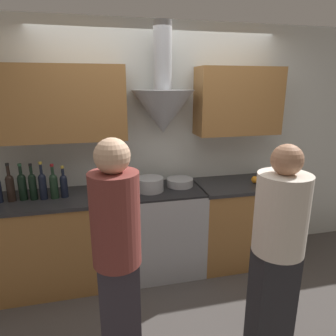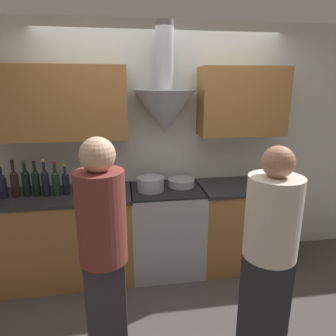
{
  "view_description": "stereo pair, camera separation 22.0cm",
  "coord_description": "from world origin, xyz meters",
  "px_view_note": "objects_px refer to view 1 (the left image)",
  "views": [
    {
      "loc": [
        -0.64,
        -2.53,
        1.97
      ],
      "look_at": [
        0.0,
        0.22,
        1.18
      ],
      "focal_mm": 32.0,
      "sensor_mm": 36.0,
      "label": 1
    },
    {
      "loc": [
        -0.43,
        -2.57,
        1.97
      ],
      "look_at": [
        0.0,
        0.22,
        1.18
      ],
      "focal_mm": 32.0,
      "sensor_mm": 36.0,
      "label": 2
    }
  ],
  "objects_px": {
    "wine_bottle_2": "(10,186)",
    "stock_pot": "(150,184)",
    "wine_bottle_5": "(43,185)",
    "person_foreground_left": "(117,255)",
    "wine_bottle_4": "(33,185)",
    "saucepan": "(269,180)",
    "stove_range": "(166,229)",
    "orange_fruit": "(255,180)",
    "wine_bottle_3": "(22,185)",
    "wine_bottle_7": "(64,185)",
    "person_foreground_right": "(278,246)",
    "wine_bottle_6": "(54,185)",
    "mixing_bowl": "(180,182)"
  },
  "relations": [
    {
      "from": "stock_pot",
      "to": "mixing_bowl",
      "type": "relative_size",
      "value": 0.96
    },
    {
      "from": "wine_bottle_7",
      "to": "saucepan",
      "type": "relative_size",
      "value": 2.12
    },
    {
      "from": "wine_bottle_4",
      "to": "wine_bottle_5",
      "type": "xyz_separation_m",
      "value": [
        0.09,
        -0.01,
        0.0
      ]
    },
    {
      "from": "wine_bottle_6",
      "to": "saucepan",
      "type": "bearing_deg",
      "value": -1.63
    },
    {
      "from": "wine_bottle_7",
      "to": "saucepan",
      "type": "height_order",
      "value": "wine_bottle_7"
    },
    {
      "from": "wine_bottle_4",
      "to": "wine_bottle_6",
      "type": "bearing_deg",
      "value": -3.59
    },
    {
      "from": "wine_bottle_2",
      "to": "stock_pot",
      "type": "xyz_separation_m",
      "value": [
        1.29,
        -0.02,
        -0.07
      ]
    },
    {
      "from": "wine_bottle_3",
      "to": "wine_bottle_6",
      "type": "bearing_deg",
      "value": -5.64
    },
    {
      "from": "wine_bottle_3",
      "to": "stock_pot",
      "type": "distance_m",
      "value": 1.2
    },
    {
      "from": "wine_bottle_2",
      "to": "wine_bottle_3",
      "type": "distance_m",
      "value": 0.1
    },
    {
      "from": "orange_fruit",
      "to": "person_foreground_left",
      "type": "distance_m",
      "value": 1.93
    },
    {
      "from": "wine_bottle_5",
      "to": "wine_bottle_7",
      "type": "height_order",
      "value": "wine_bottle_5"
    },
    {
      "from": "saucepan",
      "to": "person_foreground_right",
      "type": "relative_size",
      "value": 0.09
    },
    {
      "from": "saucepan",
      "to": "stove_range",
      "type": "bearing_deg",
      "value": 175.79
    },
    {
      "from": "wine_bottle_3",
      "to": "wine_bottle_7",
      "type": "distance_m",
      "value": 0.37
    },
    {
      "from": "wine_bottle_6",
      "to": "wine_bottle_7",
      "type": "distance_m",
      "value": 0.09
    },
    {
      "from": "wine_bottle_3",
      "to": "mixing_bowl",
      "type": "xyz_separation_m",
      "value": [
        1.53,
        0.05,
        -0.1
      ]
    },
    {
      "from": "wine_bottle_5",
      "to": "person_foreground_left",
      "type": "distance_m",
      "value": 1.31
    },
    {
      "from": "wine_bottle_2",
      "to": "wine_bottle_3",
      "type": "xyz_separation_m",
      "value": [
        0.1,
        0.02,
        -0.0
      ]
    },
    {
      "from": "person_foreground_left",
      "to": "wine_bottle_6",
      "type": "bearing_deg",
      "value": 113.74
    },
    {
      "from": "wine_bottle_7",
      "to": "orange_fruit",
      "type": "relative_size",
      "value": 3.96
    },
    {
      "from": "stove_range",
      "to": "orange_fruit",
      "type": "distance_m",
      "value": 1.11
    },
    {
      "from": "wine_bottle_7",
      "to": "stove_range",
      "type": "bearing_deg",
      "value": 0.6
    },
    {
      "from": "wine_bottle_5",
      "to": "person_foreground_right",
      "type": "distance_m",
      "value": 2.09
    },
    {
      "from": "stock_pot",
      "to": "person_foreground_left",
      "type": "distance_m",
      "value": 1.22
    },
    {
      "from": "wine_bottle_6",
      "to": "person_foreground_left",
      "type": "relative_size",
      "value": 0.2
    },
    {
      "from": "wine_bottle_7",
      "to": "mixing_bowl",
      "type": "distance_m",
      "value": 1.17
    },
    {
      "from": "stock_pot",
      "to": "saucepan",
      "type": "height_order",
      "value": "stock_pot"
    },
    {
      "from": "person_foreground_left",
      "to": "wine_bottle_3",
      "type": "bearing_deg",
      "value": 123.68
    },
    {
      "from": "stove_range",
      "to": "orange_fruit",
      "type": "height_order",
      "value": "orange_fruit"
    },
    {
      "from": "mixing_bowl",
      "to": "person_foreground_right",
      "type": "distance_m",
      "value": 1.32
    },
    {
      "from": "saucepan",
      "to": "orange_fruit",
      "type": "bearing_deg",
      "value": 163.93
    },
    {
      "from": "wine_bottle_4",
      "to": "saucepan",
      "type": "relative_size",
      "value": 2.39
    },
    {
      "from": "stove_range",
      "to": "mixing_bowl",
      "type": "relative_size",
      "value": 3.34
    },
    {
      "from": "orange_fruit",
      "to": "saucepan",
      "type": "bearing_deg",
      "value": -16.07
    },
    {
      "from": "stove_range",
      "to": "saucepan",
      "type": "distance_m",
      "value": 1.24
    },
    {
      "from": "wine_bottle_4",
      "to": "saucepan",
      "type": "distance_m",
      "value": 2.4
    },
    {
      "from": "stove_range",
      "to": "wine_bottle_3",
      "type": "xyz_separation_m",
      "value": [
        -1.36,
        0.01,
        0.6
      ]
    },
    {
      "from": "mixing_bowl",
      "to": "person_foreground_right",
      "type": "relative_size",
      "value": 0.17
    },
    {
      "from": "wine_bottle_3",
      "to": "person_foreground_left",
      "type": "bearing_deg",
      "value": -56.32
    },
    {
      "from": "wine_bottle_3",
      "to": "person_foreground_left",
      "type": "height_order",
      "value": "person_foreground_left"
    },
    {
      "from": "orange_fruit",
      "to": "person_foreground_right",
      "type": "bearing_deg",
      "value": -111.46
    },
    {
      "from": "wine_bottle_5",
      "to": "orange_fruit",
      "type": "height_order",
      "value": "wine_bottle_5"
    },
    {
      "from": "person_foreground_right",
      "to": "wine_bottle_7",
      "type": "bearing_deg",
      "value": 141.72
    },
    {
      "from": "person_foreground_right",
      "to": "wine_bottle_6",
      "type": "bearing_deg",
      "value": 143.51
    },
    {
      "from": "stock_pot",
      "to": "wine_bottle_6",
      "type": "bearing_deg",
      "value": 179.72
    },
    {
      "from": "wine_bottle_4",
      "to": "person_foreground_left",
      "type": "bearing_deg",
      "value": -59.24
    },
    {
      "from": "wine_bottle_4",
      "to": "wine_bottle_5",
      "type": "relative_size",
      "value": 0.96
    },
    {
      "from": "stock_pot",
      "to": "wine_bottle_2",
      "type": "bearing_deg",
      "value": 179.31
    },
    {
      "from": "wine_bottle_6",
      "to": "mixing_bowl",
      "type": "xyz_separation_m",
      "value": [
        1.25,
        0.08,
        -0.1
      ]
    }
  ]
}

